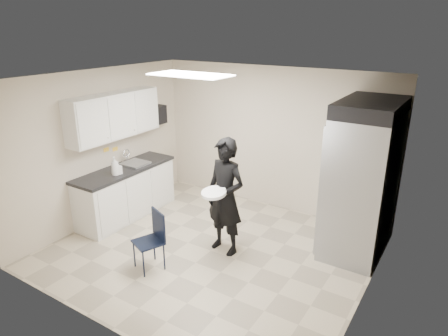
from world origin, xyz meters
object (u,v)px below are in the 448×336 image
Objects in this scene: man_tuxedo at (225,197)px; lower_counter at (126,193)px; folding_chair at (148,242)px; commercial_fridge at (362,185)px.

lower_counter is at bearing -173.65° from man_tuxedo.
man_tuxedo reaches higher than folding_chair.
folding_chair is at bearing -35.23° from lower_counter.
lower_counter reaches higher than folding_chair.
man_tuxedo is at bearing 79.04° from folding_chair.
folding_chair is (-2.31, -2.12, -0.64)m from commercial_fridge.
lower_counter is at bearing 166.91° from folding_chair.
commercial_fridge reaches higher than lower_counter.
man_tuxedo is at bearing -145.83° from commercial_fridge.
commercial_fridge is (3.78, 1.07, 0.62)m from lower_counter.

